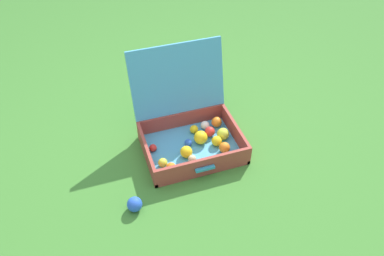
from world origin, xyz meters
TOP-DOWN VIEW (x-y plane):
  - ground_plane at (0.00, 0.00)m, footprint 16.00×16.00m
  - open_suitcase at (0.08, 0.12)m, footprint 0.56×0.56m
  - stray_ball_on_grass at (-0.34, -0.26)m, footprint 0.08×0.08m

SIDE VIEW (x-z plane):
  - ground_plane at x=0.00m, z-range 0.00..0.00m
  - stray_ball_on_grass at x=-0.34m, z-range 0.00..0.08m
  - open_suitcase at x=0.08m, z-range -0.15..0.39m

